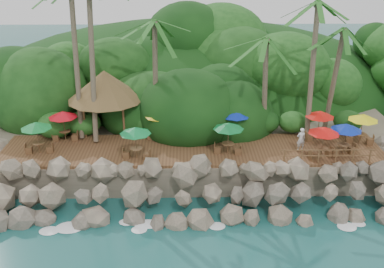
{
  "coord_description": "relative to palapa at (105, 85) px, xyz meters",
  "views": [
    {
      "loc": [
        -0.49,
        -21.66,
        15.37
      ],
      "look_at": [
        0.0,
        6.0,
        3.4
      ],
      "focal_mm": 41.69,
      "sensor_mm": 36.0,
      "label": 1
    }
  ],
  "objects": [
    {
      "name": "seawall",
      "position": [
        6.27,
        -7.49,
        -4.64
      ],
      "size": [
        29.0,
        4.0,
        2.3
      ],
      "primitive_type": null,
      "color": "gray",
      "rests_on": "ground"
    },
    {
      "name": "palms",
      "position": [
        7.35,
        -0.85,
        5.58
      ],
      "size": [
        24.26,
        7.12,
        12.71
      ],
      "color": "brown",
      "rests_on": "ground"
    },
    {
      "name": "ground",
      "position": [
        6.27,
        -9.49,
        -5.79
      ],
      "size": [
        140.0,
        140.0,
        0.0
      ],
      "primitive_type": "plane",
      "color": "#19514F",
      "rests_on": "ground"
    },
    {
      "name": "palapa",
      "position": [
        0.0,
        0.0,
        0.0
      ],
      "size": [
        5.55,
        5.55,
        4.6
      ],
      "color": "brown",
      "rests_on": "ground"
    },
    {
      "name": "jungle_hill",
      "position": [
        6.27,
        14.01,
        -5.79
      ],
      "size": [
        44.8,
        28.0,
        15.4
      ],
      "primitive_type": "ellipsoid",
      "color": "#143811",
      "rests_on": "ground"
    },
    {
      "name": "foam_line",
      "position": [
        6.27,
        -9.19,
        -5.76
      ],
      "size": [
        25.2,
        0.8,
        0.06
      ],
      "color": "white",
      "rests_on": "ground"
    },
    {
      "name": "jungle_foliage",
      "position": [
        6.27,
        5.51,
        -5.79
      ],
      "size": [
        44.0,
        16.0,
        12.0
      ],
      "primitive_type": null,
      "color": "#143811",
      "rests_on": "ground"
    },
    {
      "name": "land_base",
      "position": [
        6.27,
        6.51,
        -4.74
      ],
      "size": [
        32.0,
        25.2,
        2.1
      ],
      "primitive_type": "cube",
      "color": "gray",
      "rests_on": "ground"
    },
    {
      "name": "dining_clusters",
      "position": [
        8.22,
        -3.34,
        -1.65
      ],
      "size": [
        24.11,
        5.25,
        2.22
      ],
      "color": "brown",
      "rests_on": "terrace"
    },
    {
      "name": "waiter",
      "position": [
        13.63,
        -3.82,
        -2.68
      ],
      "size": [
        0.65,
        0.48,
        1.63
      ],
      "primitive_type": "imported",
      "rotation": [
        0.0,
        0.0,
        3.31
      ],
      "color": "white",
      "rests_on": "terrace"
    },
    {
      "name": "railing",
      "position": [
        14.86,
        -5.84,
        -2.89
      ],
      "size": [
        6.1,
        0.1,
        1.0
      ],
      "color": "brown",
      "rests_on": "terrace"
    },
    {
      "name": "terrace",
      "position": [
        6.27,
        -3.49,
        -3.59
      ],
      "size": [
        26.0,
        5.0,
        0.2
      ],
      "primitive_type": "cube",
      "color": "brown",
      "rests_on": "land_base"
    }
  ]
}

